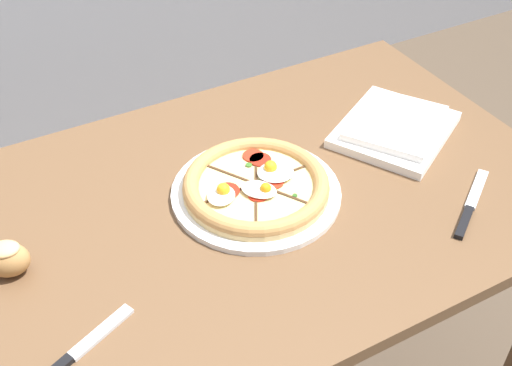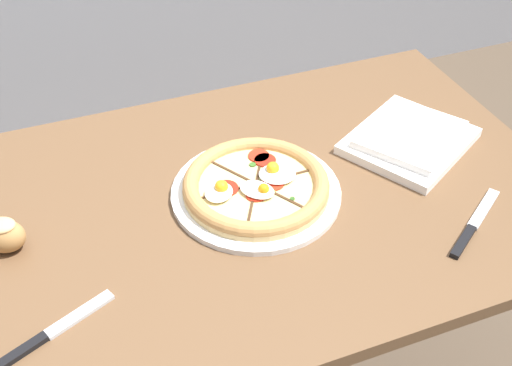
{
  "view_description": "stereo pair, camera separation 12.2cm",
  "coord_description": "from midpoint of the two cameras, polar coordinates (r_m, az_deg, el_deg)",
  "views": [
    {
      "loc": [
        -0.35,
        -0.82,
        1.57
      ],
      "look_at": [
        0.1,
        0.0,
        0.78
      ],
      "focal_mm": 45.0,
      "sensor_mm": 36.0,
      "label": 1
    },
    {
      "loc": [
        -0.24,
        -0.87,
        1.57
      ],
      "look_at": [
        0.1,
        0.0,
        0.78
      ],
      "focal_mm": 45.0,
      "sensor_mm": 36.0,
      "label": 2
    }
  ],
  "objects": [
    {
      "name": "dining_table",
      "position": [
        1.28,
        -1.35,
        -5.75
      ],
      "size": [
        1.4,
        0.78,
        0.75
      ],
      "color": "brown",
      "rests_on": "ground_plane"
    },
    {
      "name": "pizza",
      "position": [
        1.22,
        2.84,
        -0.47
      ],
      "size": [
        0.33,
        0.33,
        0.06
      ],
      "color": "white",
      "rests_on": "dining_table"
    },
    {
      "name": "napkin_folded",
      "position": [
        1.41,
        15.92,
        3.73
      ],
      "size": [
        0.32,
        0.31,
        0.04
      ],
      "rotation": [
        0.0,
        0.0,
        0.52
      ],
      "color": "white",
      "rests_on": "dining_table"
    },
    {
      "name": "bread_piece_near",
      "position": [
        1.17,
        -18.78,
        -4.52
      ],
      "size": [
        0.09,
        0.08,
        0.07
      ],
      "rotation": [
        0.0,
        0.0,
        2.77
      ],
      "color": "#B27F47",
      "rests_on": "dining_table"
    },
    {
      "name": "knife_main",
      "position": [
        1.04,
        -14.27,
        -12.77
      ],
      "size": [
        0.19,
        0.1,
        0.01
      ],
      "rotation": [
        0.0,
        0.0,
        0.41
      ],
      "color": "silver",
      "rests_on": "dining_table"
    },
    {
      "name": "knife_spare",
      "position": [
        1.26,
        21.53,
        -3.46
      ],
      "size": [
        0.18,
        0.13,
        0.01
      ],
      "rotation": [
        0.0,
        0.0,
        0.6
      ],
      "color": "silver",
      "rests_on": "dining_table"
    }
  ]
}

